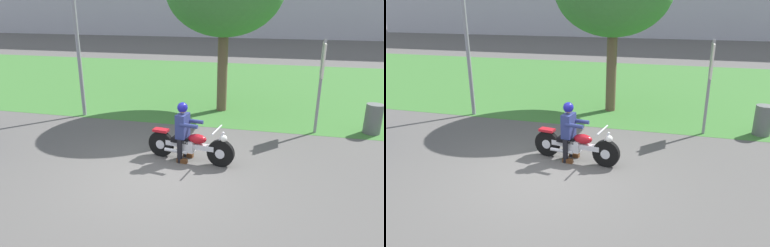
% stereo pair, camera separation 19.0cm
% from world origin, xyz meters
% --- Properties ---
extents(ground, '(120.00, 120.00, 0.00)m').
position_xyz_m(ground, '(0.00, 0.00, 0.00)').
color(ground, '#565451').
extents(grass_verge, '(60.00, 12.00, 0.01)m').
position_xyz_m(grass_verge, '(0.00, 9.25, 0.00)').
color(grass_verge, '#3D7533').
rests_on(grass_verge, ground).
extents(motorcycle_lead, '(2.10, 0.67, 0.87)m').
position_xyz_m(motorcycle_lead, '(0.45, 0.83, 0.39)').
color(motorcycle_lead, black).
rests_on(motorcycle_lead, ground).
extents(rider_lead, '(0.60, 0.52, 1.39)m').
position_xyz_m(rider_lead, '(0.28, 0.86, 0.81)').
color(rider_lead, black).
rests_on(rider_lead, ground).
extents(trash_can, '(0.46, 0.46, 0.85)m').
position_xyz_m(trash_can, '(4.98, 3.83, 0.42)').
color(trash_can, '#595E5B').
rests_on(trash_can, ground).
extents(sign_banner, '(0.08, 0.60, 2.60)m').
position_xyz_m(sign_banner, '(3.43, 3.51, 1.72)').
color(sign_banner, gray).
rests_on(sign_banner, ground).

